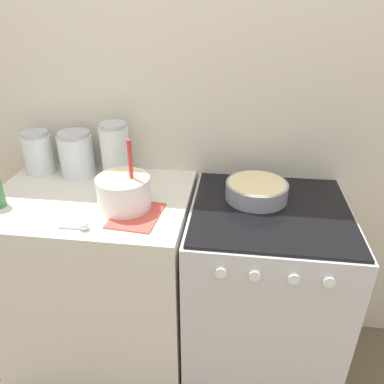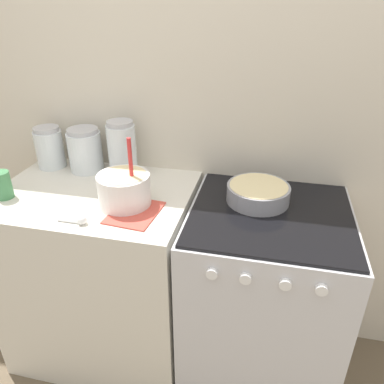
{
  "view_description": "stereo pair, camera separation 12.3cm",
  "coord_description": "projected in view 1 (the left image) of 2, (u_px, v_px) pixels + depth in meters",
  "views": [
    {
      "loc": [
        0.19,
        -1.01,
        1.67
      ],
      "look_at": [
        0.02,
        0.31,
        0.96
      ],
      "focal_mm": 35.0,
      "sensor_mm": 36.0,
      "label": 1
    },
    {
      "loc": [
        0.31,
        -0.99,
        1.67
      ],
      "look_at": [
        0.02,
        0.31,
        0.96
      ],
      "focal_mm": 35.0,
      "sensor_mm": 36.0,
      "label": 2
    }
  ],
  "objects": [
    {
      "name": "recipe_page",
      "position": [
        136.0,
        215.0,
        1.44
      ],
      "size": [
        0.2,
        0.24,
        0.01
      ],
      "color": "#CC4C3F",
      "rests_on": "countertop_cabinet"
    },
    {
      "name": "baking_pan",
      "position": [
        257.0,
        190.0,
        1.55
      ],
      "size": [
        0.26,
        0.26,
        0.07
      ],
      "color": "gray",
      "rests_on": "stove"
    },
    {
      "name": "mixing_bowl",
      "position": [
        124.0,
        191.0,
        1.46
      ],
      "size": [
        0.21,
        0.21,
        0.29
      ],
      "color": "white",
      "rests_on": "countertop_cabinet"
    },
    {
      "name": "storage_jar_middle",
      "position": [
        77.0,
        157.0,
        1.74
      ],
      "size": [
        0.16,
        0.16,
        0.21
      ],
      "color": "silver",
      "rests_on": "countertop_cabinet"
    },
    {
      "name": "measuring_spoon",
      "position": [
        81.0,
        226.0,
        1.35
      ],
      "size": [
        0.12,
        0.04,
        0.04
      ],
      "color": "white",
      "rests_on": "countertop_cabinet"
    },
    {
      "name": "stove",
      "position": [
        261.0,
        294.0,
        1.71
      ],
      "size": [
        0.65,
        0.64,
        0.91
      ],
      "color": "silver",
      "rests_on": "ground_plane"
    },
    {
      "name": "countertop_cabinet",
      "position": [
        101.0,
        280.0,
        1.79
      ],
      "size": [
        0.85,
        0.62,
        0.91
      ],
      "color": "silver",
      "rests_on": "ground_plane"
    },
    {
      "name": "storage_jar_left",
      "position": [
        39.0,
        155.0,
        1.76
      ],
      "size": [
        0.13,
        0.13,
        0.2
      ],
      "color": "silver",
      "rests_on": "countertop_cabinet"
    },
    {
      "name": "storage_jar_right",
      "position": [
        116.0,
        154.0,
        1.71
      ],
      "size": [
        0.13,
        0.13,
        0.26
      ],
      "color": "silver",
      "rests_on": "countertop_cabinet"
    },
    {
      "name": "wall_back",
      "position": [
        197.0,
        111.0,
        1.69
      ],
      "size": [
        4.69,
        0.05,
        2.4
      ],
      "color": "beige",
      "rests_on": "ground_plane"
    }
  ]
}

